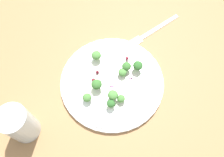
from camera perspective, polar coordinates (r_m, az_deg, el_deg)
name	(u,v)px	position (r cm, az deg, el deg)	size (l,w,h in cm)	color
ground_plane	(115,78)	(64.35, 0.83, 0.05)	(180.00, 180.00, 2.00)	olive
plate	(112,81)	(61.87, 0.00, -0.74)	(27.85, 27.85, 1.70)	white
dressing_pool	(112,81)	(61.48, 0.00, -0.57)	(16.15, 16.15, 0.20)	white
broccoli_floret_0	(122,72)	(60.98, 2.62, 1.53)	(2.34, 2.34, 2.36)	#9EC684
broccoli_floret_1	(96,55)	(63.05, -3.94, 5.75)	(2.67, 2.67, 2.71)	#9EC684
broccoli_floret_2	(111,104)	(57.05, -0.28, -6.30)	(2.07, 2.07, 2.10)	#8EB77A
broccoli_floret_3	(113,95)	(57.36, 0.23, -4.18)	(2.63, 2.63, 2.66)	#ADD18E
broccoli_floret_4	(98,86)	(58.53, -3.60, -1.80)	(2.76, 2.76, 2.79)	#8EB77A
broccoli_floret_5	(127,66)	(61.27, 3.64, 3.02)	(2.53, 2.53, 2.56)	#8EB77A
broccoli_floret_6	(121,99)	(58.00, 2.27, -5.07)	(2.09, 2.09, 2.11)	#9EC684
broccoli_floret_7	(87,98)	(58.25, -6.24, -4.77)	(2.28, 2.28, 2.31)	#9EC684
broccoli_floret_8	(138,66)	(61.43, 6.45, 3.18)	(2.68, 2.68, 2.72)	#8EB77A
cranberry_0	(93,80)	(61.04, -4.66, -0.36)	(0.92, 0.92, 0.92)	maroon
cranberry_1	(97,72)	(62.04, -3.67, 1.55)	(0.89, 0.89, 0.89)	#4C0A14
cranberry_2	(127,58)	(63.94, 3.78, 5.06)	(0.95, 0.95, 0.95)	maroon
onion_bit_0	(112,85)	(60.79, 0.04, -1.56)	(1.08, 1.39, 0.56)	#A35B93
onion_bit_1	(131,77)	(61.76, 4.65, 0.41)	(1.01, 1.00, 0.50)	#934C84
onion_bit_2	(111,90)	(60.17, -0.28, -2.78)	(1.27, 1.08, 0.46)	#843D75
fork	(152,31)	(72.44, 9.95, 11.55)	(18.67, 2.78, 0.50)	silver
water_glass	(19,124)	(57.22, -22.08, -10.47)	(6.78, 6.78, 10.93)	silver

